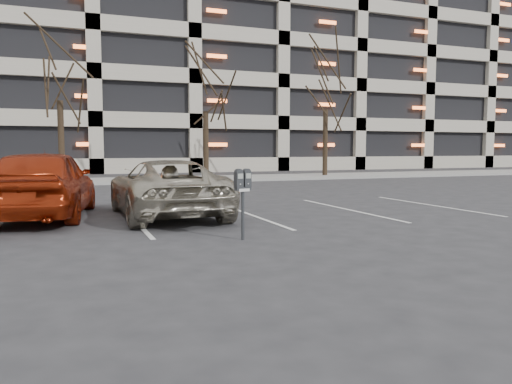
{
  "coord_description": "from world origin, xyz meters",
  "views": [
    {
      "loc": [
        -2.82,
        -9.21,
        1.64
      ],
      "look_at": [
        0.03,
        -1.72,
        0.93
      ],
      "focal_mm": 35.0,
      "sensor_mm": 36.0,
      "label": 1
    }
  ],
  "objects_px": {
    "tree_c": "(205,69)",
    "car_red": "(44,183)",
    "tree_b": "(58,49)",
    "suv_silver": "(166,188)",
    "parking_meter": "(243,187)",
    "tree_d": "(326,68)"
  },
  "relations": [
    {
      "from": "car_red",
      "to": "tree_b",
      "type": "bearing_deg",
      "value": -82.57
    },
    {
      "from": "tree_b",
      "to": "tree_c",
      "type": "distance_m",
      "value": 7.02
    },
    {
      "from": "tree_b",
      "to": "parking_meter",
      "type": "bearing_deg",
      "value": -79.57
    },
    {
      "from": "car_red",
      "to": "parking_meter",
      "type": "bearing_deg",
      "value": 137.38
    },
    {
      "from": "tree_b",
      "to": "car_red",
      "type": "bearing_deg",
      "value": -91.45
    },
    {
      "from": "tree_d",
      "to": "parking_meter",
      "type": "height_order",
      "value": "tree_d"
    },
    {
      "from": "tree_d",
      "to": "car_red",
      "type": "bearing_deg",
      "value": -138.75
    },
    {
      "from": "tree_b",
      "to": "car_red",
      "type": "height_order",
      "value": "tree_b"
    },
    {
      "from": "tree_c",
      "to": "car_red",
      "type": "distance_m",
      "value": 15.33
    },
    {
      "from": "tree_c",
      "to": "tree_d",
      "type": "bearing_deg",
      "value": 0.0
    },
    {
      "from": "tree_d",
      "to": "car_red",
      "type": "height_order",
      "value": "tree_d"
    },
    {
      "from": "tree_c",
      "to": "suv_silver",
      "type": "height_order",
      "value": "tree_c"
    },
    {
      "from": "tree_c",
      "to": "tree_d",
      "type": "height_order",
      "value": "tree_d"
    },
    {
      "from": "parking_meter",
      "to": "car_red",
      "type": "bearing_deg",
      "value": 114.29
    },
    {
      "from": "tree_d",
      "to": "parking_meter",
      "type": "xyz_separation_m",
      "value": [
        -10.89,
        -16.86,
        -5.19
      ]
    },
    {
      "from": "tree_d",
      "to": "car_red",
      "type": "xyz_separation_m",
      "value": [
        -14.32,
        -12.56,
        -5.32
      ]
    },
    {
      "from": "tree_b",
      "to": "suv_silver",
      "type": "relative_size",
      "value": 1.74
    },
    {
      "from": "tree_d",
      "to": "parking_meter",
      "type": "bearing_deg",
      "value": -122.87
    },
    {
      "from": "tree_c",
      "to": "tree_b",
      "type": "bearing_deg",
      "value": 180.0
    },
    {
      "from": "suv_silver",
      "to": "car_red",
      "type": "relative_size",
      "value": 1.02
    },
    {
      "from": "tree_c",
      "to": "tree_d",
      "type": "relative_size",
      "value": 0.93
    },
    {
      "from": "tree_d",
      "to": "suv_silver",
      "type": "relative_size",
      "value": 1.72
    }
  ]
}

